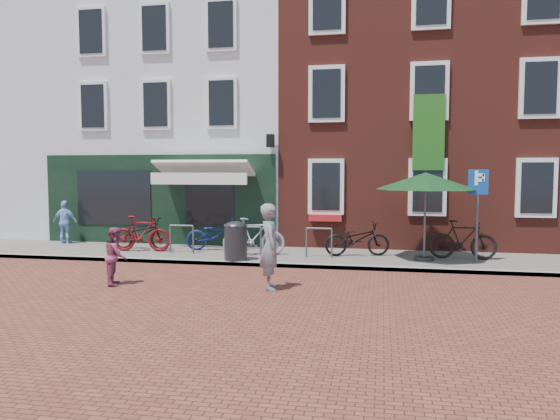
% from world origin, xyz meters
% --- Properties ---
extents(ground, '(80.00, 80.00, 0.00)m').
position_xyz_m(ground, '(0.00, 0.00, 0.00)').
color(ground, brown).
extents(sidewalk, '(24.00, 3.00, 0.10)m').
position_xyz_m(sidewalk, '(1.00, 1.50, 0.05)').
color(sidewalk, slate).
rests_on(sidewalk, ground).
extents(building_stucco, '(8.00, 8.00, 9.00)m').
position_xyz_m(building_stucco, '(-5.00, 7.00, 4.50)').
color(building_stucco, silver).
rests_on(building_stucco, ground).
extents(building_brick_mid, '(6.00, 8.00, 10.00)m').
position_xyz_m(building_brick_mid, '(2.00, 7.00, 5.00)').
color(building_brick_mid, maroon).
rests_on(building_brick_mid, ground).
extents(building_brick_right, '(6.00, 8.00, 10.00)m').
position_xyz_m(building_brick_right, '(8.00, 7.00, 5.00)').
color(building_brick_right, maroon).
rests_on(building_brick_right, ground).
extents(filler_left, '(7.00, 8.00, 9.00)m').
position_xyz_m(filler_left, '(-12.50, 7.00, 4.50)').
color(filler_left, silver).
rests_on(filler_left, ground).
extents(litter_bin, '(0.61, 0.61, 1.12)m').
position_xyz_m(litter_bin, '(-1.63, 0.30, 0.68)').
color(litter_bin, '#2E2E30').
rests_on(litter_bin, sidewalk).
extents(parking_sign, '(0.50, 0.07, 2.43)m').
position_xyz_m(parking_sign, '(4.63, 1.19, 1.76)').
color(parking_sign, '#4C4C4F').
rests_on(parking_sign, sidewalk).
extents(parasol, '(2.64, 2.64, 2.44)m').
position_xyz_m(parasol, '(3.32, 1.30, 2.30)').
color(parasol, '#4C4C4F').
rests_on(parasol, sidewalk).
extents(woman, '(0.61, 0.76, 1.81)m').
position_xyz_m(woman, '(-0.10, -2.46, 0.91)').
color(woman, slate).
rests_on(woman, ground).
extents(boy, '(0.66, 0.74, 1.27)m').
position_xyz_m(boy, '(-3.52, -2.64, 0.63)').
color(boy, '#8E3A58').
rests_on(boy, ground).
extents(cafe_person, '(0.84, 0.38, 1.41)m').
position_xyz_m(cafe_person, '(-8.00, 2.40, 0.81)').
color(cafe_person, '#8DBBE9').
rests_on(cafe_person, sidewalk).
extents(bicycle_0, '(1.84, 0.70, 0.95)m').
position_xyz_m(bicycle_0, '(-4.99, 1.73, 0.58)').
color(bicycle_0, black).
rests_on(bicycle_0, sidewalk).
extents(bicycle_1, '(1.80, 0.66, 1.06)m').
position_xyz_m(bicycle_1, '(-4.79, 1.28, 0.63)').
color(bicycle_1, '#5F0A0E').
rests_on(bicycle_1, sidewalk).
extents(bicycle_2, '(1.90, 0.99, 0.95)m').
position_xyz_m(bicycle_2, '(-2.67, 1.91, 0.58)').
color(bicycle_2, navy).
rests_on(bicycle_2, sidewalk).
extents(bicycle_3, '(1.83, 0.87, 1.06)m').
position_xyz_m(bicycle_3, '(-1.36, 1.24, 0.63)').
color(bicycle_3, '#969698').
rests_on(bicycle_3, sidewalk).
extents(bicycle_4, '(1.91, 1.05, 0.95)m').
position_xyz_m(bicycle_4, '(1.52, 1.66, 0.58)').
color(bicycle_4, black).
rests_on(bicycle_4, sidewalk).
extents(bicycle_5, '(1.78, 0.58, 1.06)m').
position_xyz_m(bicycle_5, '(4.35, 1.64, 0.63)').
color(bicycle_5, black).
rests_on(bicycle_5, sidewalk).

